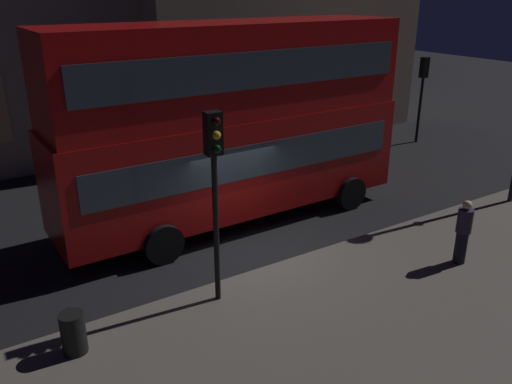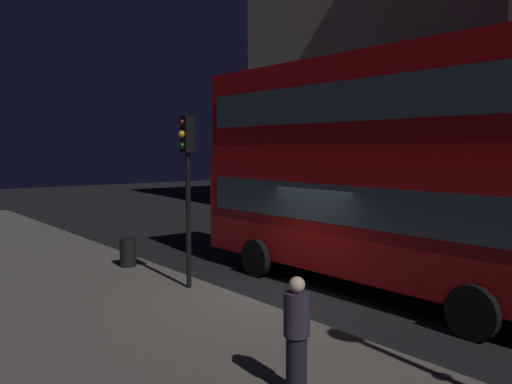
{
  "view_description": "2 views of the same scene",
  "coord_description": "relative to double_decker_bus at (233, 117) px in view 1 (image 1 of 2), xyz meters",
  "views": [
    {
      "loc": [
        -6.3,
        -10.03,
        6.39
      ],
      "look_at": [
        0.32,
        0.44,
        1.54
      ],
      "focal_mm": 36.66,
      "sensor_mm": 36.0,
      "label": 1
    },
    {
      "loc": [
        9.14,
        -7.91,
        3.46
      ],
      "look_at": [
        -1.75,
        0.61,
        2.33
      ],
      "focal_mm": 37.56,
      "sensor_mm": 36.0,
      "label": 2
    }
  ],
  "objects": [
    {
      "name": "traffic_light_far_side",
      "position": [
        11.07,
        2.99,
        -0.43
      ],
      "size": [
        0.33,
        0.37,
        3.68
      ],
      "rotation": [
        0.0,
        0.0,
        3.1
      ],
      "color": "black",
      "rests_on": "ground"
    },
    {
      "name": "traffic_light_near_kerb",
      "position": [
        -2.48,
        -3.6,
        -0.03
      ],
      "size": [
        0.33,
        0.37,
        4.1
      ],
      "rotation": [
        0.0,
        0.0,
        -0.03
      ],
      "color": "black",
      "rests_on": "sidewalk_slab"
    },
    {
      "name": "litter_bin",
      "position": [
        -5.55,
        -3.75,
        -2.56
      ],
      "size": [
        0.45,
        0.45,
        0.81
      ],
      "primitive_type": "cylinder",
      "color": "black",
      "rests_on": "sidewalk_slab"
    },
    {
      "name": "pedestrian",
      "position": [
        3.26,
        -5.33,
        -2.14
      ],
      "size": [
        0.36,
        0.36,
        1.63
      ],
      "rotation": [
        0.0,
        0.0,
        1.0
      ],
      "color": "black",
      "rests_on": "sidewalk_slab"
    },
    {
      "name": "double_decker_bus",
      "position": [
        0.0,
        0.0,
        0.0
      ],
      "size": [
        10.26,
        2.89,
        5.58
      ],
      "rotation": [
        0.0,
        0.0,
        0.02
      ],
      "color": "#9E0C0C",
      "rests_on": "ground"
    },
    {
      "name": "ground_plane",
      "position": [
        -0.67,
        -2.19,
        -3.09
      ],
      "size": [
        80.0,
        80.0,
        0.0
      ],
      "primitive_type": "plane",
      "color": "black"
    }
  ]
}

